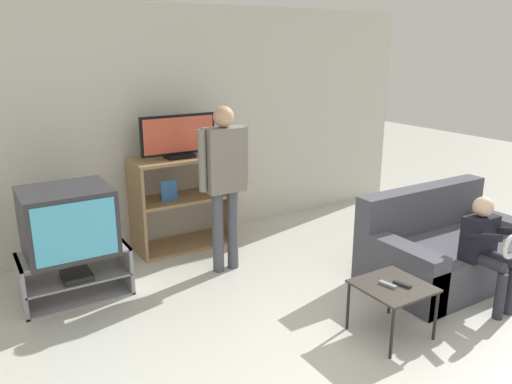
% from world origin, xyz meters
% --- Properties ---
extents(wall_back, '(6.40, 0.06, 2.60)m').
position_xyz_m(wall_back, '(0.00, 3.38, 1.30)').
color(wall_back, beige).
rests_on(wall_back, ground_plane).
extents(tv_stand, '(0.91, 0.45, 0.44)m').
position_xyz_m(tv_stand, '(-1.41, 2.44, 0.22)').
color(tv_stand, '#939399').
rests_on(tv_stand, ground_plane).
extents(television_main, '(0.72, 0.64, 0.57)m').
position_xyz_m(television_main, '(-1.43, 2.44, 0.73)').
color(television_main, '#2D2D33').
rests_on(television_main, tv_stand).
extents(media_shelf, '(1.09, 0.49, 1.02)m').
position_xyz_m(media_shelf, '(-0.10, 3.06, 0.52)').
color(media_shelf, '#9E7A51').
rests_on(media_shelf, ground_plane).
extents(television_flat, '(0.83, 0.20, 0.46)m').
position_xyz_m(television_flat, '(-0.14, 3.03, 1.24)').
color(television_flat, black).
rests_on(television_flat, media_shelf).
extents(snack_table, '(0.51, 0.51, 0.42)m').
position_xyz_m(snack_table, '(0.52, 0.56, 0.38)').
color(snack_table, '#38332D').
rests_on(snack_table, ground_plane).
extents(remote_control_black, '(0.07, 0.15, 0.02)m').
position_xyz_m(remote_control_black, '(0.57, 0.52, 0.43)').
color(remote_control_black, '#232328').
rests_on(remote_control_black, snack_table).
extents(remote_control_white, '(0.06, 0.15, 0.02)m').
position_xyz_m(remote_control_white, '(0.48, 0.57, 0.43)').
color(remote_control_white, gray).
rests_on(remote_control_white, snack_table).
extents(couch, '(1.61, 0.92, 0.84)m').
position_xyz_m(couch, '(1.71, 1.02, 0.28)').
color(couch, '#4C4C56').
rests_on(couch, ground_plane).
extents(person_standing_adult, '(0.53, 0.20, 1.63)m').
position_xyz_m(person_standing_adult, '(-0.00, 2.27, 0.99)').
color(person_standing_adult, '#4C4C56').
rests_on(person_standing_adult, ground_plane).
extents(person_seated_child, '(0.33, 0.43, 0.96)m').
position_xyz_m(person_seated_child, '(1.53, 0.48, 0.56)').
color(person_seated_child, '#2D2D38').
rests_on(person_seated_child, ground_plane).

